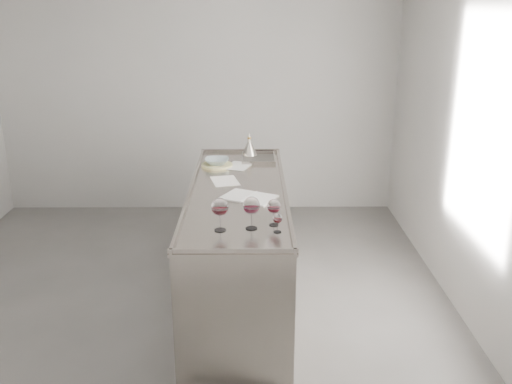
{
  "coord_description": "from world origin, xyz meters",
  "views": [
    {
      "loc": [
        0.61,
        -3.95,
        2.34
      ],
      "look_at": [
        0.64,
        0.01,
        1.02
      ],
      "focal_mm": 40.0,
      "sensor_mm": 36.0,
      "label": 1
    }
  ],
  "objects_px": {
    "ceramic_bowl": "(217,161)",
    "wine_glass_small": "(278,219)",
    "counter": "(238,245)",
    "wine_glass_left": "(220,208)",
    "wine_glass_right": "(274,207)",
    "wine_funnel": "(249,148)",
    "notebook": "(249,197)",
    "wine_glass_middle": "(251,206)"
  },
  "relations": [
    {
      "from": "counter",
      "to": "wine_funnel",
      "type": "relative_size",
      "value": 11.01
    },
    {
      "from": "notebook",
      "to": "counter",
      "type": "bearing_deg",
      "value": 142.88
    },
    {
      "from": "wine_glass_right",
      "to": "wine_funnel",
      "type": "bearing_deg",
      "value": 95.21
    },
    {
      "from": "notebook",
      "to": "wine_funnel",
      "type": "distance_m",
      "value": 1.27
    },
    {
      "from": "wine_glass_middle",
      "to": "wine_glass_right",
      "type": "bearing_deg",
      "value": 22.41
    },
    {
      "from": "wine_glass_small",
      "to": "ceramic_bowl",
      "type": "xyz_separation_m",
      "value": [
        -0.48,
        1.55,
        -0.04
      ]
    },
    {
      "from": "counter",
      "to": "wine_glass_left",
      "type": "height_order",
      "value": "wine_glass_left"
    },
    {
      "from": "counter",
      "to": "wine_glass_middle",
      "type": "relative_size",
      "value": 11.1
    },
    {
      "from": "counter",
      "to": "wine_glass_right",
      "type": "height_order",
      "value": "wine_glass_right"
    },
    {
      "from": "wine_glass_small",
      "to": "ceramic_bowl",
      "type": "distance_m",
      "value": 1.62
    },
    {
      "from": "counter",
      "to": "notebook",
      "type": "relative_size",
      "value": 5.26
    },
    {
      "from": "wine_glass_small",
      "to": "ceramic_bowl",
      "type": "height_order",
      "value": "wine_glass_small"
    },
    {
      "from": "wine_glass_middle",
      "to": "wine_glass_small",
      "type": "height_order",
      "value": "wine_glass_middle"
    },
    {
      "from": "wine_funnel",
      "to": "notebook",
      "type": "bearing_deg",
      "value": -89.99
    },
    {
      "from": "notebook",
      "to": "wine_funnel",
      "type": "bearing_deg",
      "value": 117.77
    },
    {
      "from": "wine_glass_middle",
      "to": "wine_glass_small",
      "type": "xyz_separation_m",
      "value": [
        0.17,
        -0.06,
        -0.06
      ]
    },
    {
      "from": "ceramic_bowl",
      "to": "wine_glass_small",
      "type": "bearing_deg",
      "value": -72.93
    },
    {
      "from": "wine_glass_small",
      "to": "notebook",
      "type": "relative_size",
      "value": 0.28
    },
    {
      "from": "ceramic_bowl",
      "to": "wine_glass_left",
      "type": "bearing_deg",
      "value": -85.94
    },
    {
      "from": "wine_funnel",
      "to": "ceramic_bowl",
      "type": "bearing_deg",
      "value": -126.14
    },
    {
      "from": "ceramic_bowl",
      "to": "wine_funnel",
      "type": "relative_size",
      "value": 0.98
    },
    {
      "from": "wine_glass_middle",
      "to": "wine_glass_small",
      "type": "relative_size",
      "value": 1.7
    },
    {
      "from": "wine_glass_right",
      "to": "notebook",
      "type": "distance_m",
      "value": 0.59
    },
    {
      "from": "notebook",
      "to": "ceramic_bowl",
      "type": "distance_m",
      "value": 0.92
    },
    {
      "from": "wine_glass_right",
      "to": "ceramic_bowl",
      "type": "height_order",
      "value": "wine_glass_right"
    },
    {
      "from": "wine_glass_left",
      "to": "wine_glass_middle",
      "type": "height_order",
      "value": "wine_glass_left"
    },
    {
      "from": "wine_funnel",
      "to": "wine_glass_small",
      "type": "bearing_deg",
      "value": -84.56
    },
    {
      "from": "counter",
      "to": "wine_glass_right",
      "type": "relative_size",
      "value": 13.49
    },
    {
      "from": "counter",
      "to": "ceramic_bowl",
      "type": "bearing_deg",
      "value": 106.41
    },
    {
      "from": "wine_glass_middle",
      "to": "ceramic_bowl",
      "type": "xyz_separation_m",
      "value": [
        -0.31,
        1.49,
        -0.11
      ]
    },
    {
      "from": "wine_glass_right",
      "to": "wine_funnel",
      "type": "distance_m",
      "value": 1.83
    },
    {
      "from": "counter",
      "to": "wine_glass_small",
      "type": "distance_m",
      "value": 1.07
    },
    {
      "from": "wine_funnel",
      "to": "counter",
      "type": "bearing_deg",
      "value": -94.73
    },
    {
      "from": "wine_funnel",
      "to": "wine_glass_left",
      "type": "bearing_deg",
      "value": -95.45
    },
    {
      "from": "wine_glass_middle",
      "to": "wine_glass_left",
      "type": "bearing_deg",
      "value": -171.54
    },
    {
      "from": "wine_glass_left",
      "to": "wine_glass_right",
      "type": "xyz_separation_m",
      "value": [
        0.35,
        0.09,
        -0.03
      ]
    },
    {
      "from": "wine_glass_left",
      "to": "notebook",
      "type": "xyz_separation_m",
      "value": [
        0.18,
        0.64,
        -0.15
      ]
    },
    {
      "from": "ceramic_bowl",
      "to": "notebook",
      "type": "bearing_deg",
      "value": -71.6
    },
    {
      "from": "wine_glass_right",
      "to": "wine_funnel",
      "type": "height_order",
      "value": "wine_funnel"
    },
    {
      "from": "counter",
      "to": "notebook",
      "type": "height_order",
      "value": "counter"
    },
    {
      "from": "counter",
      "to": "wine_glass_middle",
      "type": "distance_m",
      "value": 1.02
    },
    {
      "from": "wine_glass_middle",
      "to": "notebook",
      "type": "relative_size",
      "value": 0.47
    }
  ]
}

